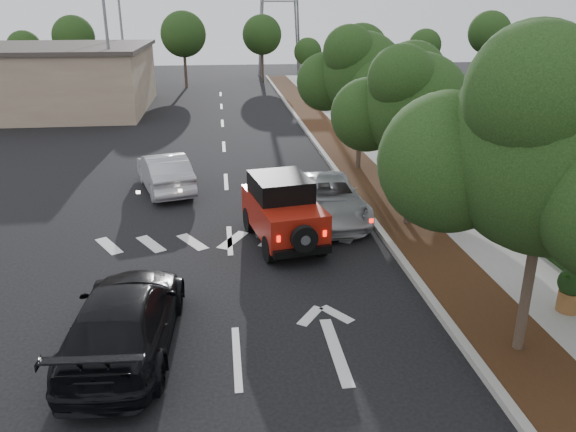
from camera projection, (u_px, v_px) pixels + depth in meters
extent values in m
plane|color=black|center=(237.00, 358.00, 11.12)|extent=(120.00, 120.00, 0.00)
cube|color=#9E9B93|center=(340.00, 176.00, 22.77)|extent=(0.20, 70.00, 0.15)
cube|color=black|center=(364.00, 175.00, 22.89)|extent=(1.80, 70.00, 0.12)
cube|color=gray|center=(409.00, 174.00, 23.10)|extent=(2.00, 70.00, 0.12)
cube|color=black|center=(442.00, 165.00, 23.14)|extent=(0.80, 70.00, 0.80)
cylinder|color=black|center=(250.00, 220.00, 17.28)|extent=(0.39, 0.78, 0.75)
cylinder|color=black|center=(295.00, 215.00, 17.67)|extent=(0.39, 0.78, 0.75)
cylinder|color=black|center=(270.00, 249.00, 15.17)|extent=(0.39, 0.78, 0.75)
cylinder|color=black|center=(320.00, 243.00, 15.57)|extent=(0.39, 0.78, 0.75)
cube|color=maroon|center=(283.00, 214.00, 16.24)|extent=(2.26, 3.69, 0.93)
cube|color=black|center=(280.00, 186.00, 16.23)|extent=(1.85, 2.14, 0.60)
cube|color=maroon|center=(271.00, 202.00, 17.44)|extent=(1.62, 1.21, 0.76)
cube|color=black|center=(303.00, 252.00, 14.78)|extent=(1.60, 0.45, 0.21)
cylinder|color=black|center=(304.00, 239.00, 14.52)|extent=(0.73, 0.33, 0.71)
cube|color=#FF190C|center=(279.00, 239.00, 14.51)|extent=(0.10, 0.05, 0.17)
cube|color=#FF190C|center=(325.00, 234.00, 14.86)|extent=(0.10, 0.05, 0.17)
imported|color=#AAADB2|center=(326.00, 198.00, 18.24)|extent=(2.31, 4.88, 1.35)
imported|color=black|center=(125.00, 319.00, 11.16)|extent=(2.23, 4.93, 1.40)
imported|color=#B3B5BB|center=(165.00, 172.00, 21.04)|extent=(2.58, 4.54, 1.42)
imported|color=#B5B7BD|center=(61.00, 108.00, 34.09)|extent=(4.33, 1.83, 1.46)
cylinder|color=brown|center=(569.00, 301.00, 12.53)|extent=(0.55, 0.55, 0.50)
sphere|color=black|center=(572.00, 282.00, 12.36)|extent=(0.62, 0.62, 0.62)
imported|color=black|center=(573.00, 280.00, 12.34)|extent=(0.57, 0.51, 0.58)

